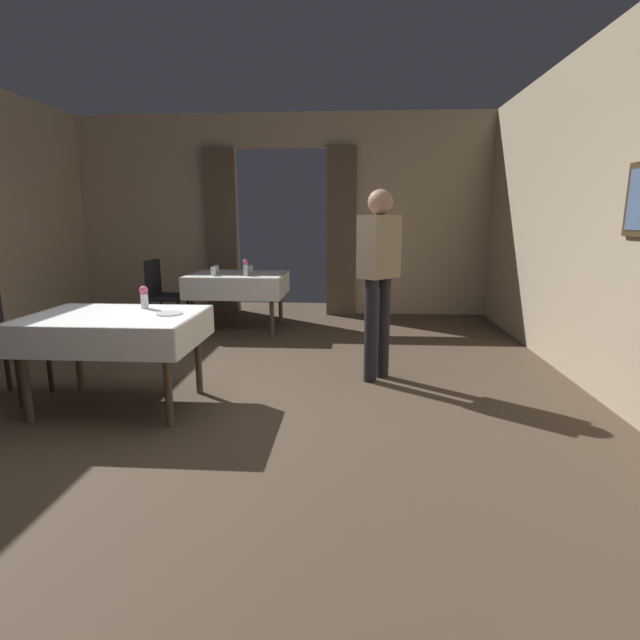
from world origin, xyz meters
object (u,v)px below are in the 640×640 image
(dining_table_far, at_px, (238,281))
(chair_far_left, at_px, (162,291))
(glass_far_d, at_px, (213,271))
(person_waiter_by_doorway, at_px, (379,269))
(glass_far_c, at_px, (216,268))
(glass_far_b, at_px, (250,268))
(plate_mid_b, at_px, (169,313))
(flower_vase_mid, at_px, (144,296))
(flower_vase_far, at_px, (246,267))
(dining_table_mid, at_px, (115,326))

(dining_table_far, bearing_deg, chair_far_left, -175.85)
(glass_far_d, xyz_separation_m, person_waiter_by_doorway, (2.01, -1.73, 0.22))
(dining_table_far, height_order, glass_far_c, glass_far_c)
(chair_far_left, xyz_separation_m, glass_far_c, (0.67, 0.26, 0.28))
(dining_table_far, xyz_separation_m, glass_far_b, (0.11, 0.25, 0.14))
(glass_far_d, bearing_deg, plate_mid_b, -81.50)
(glass_far_b, xyz_separation_m, glass_far_d, (-0.37, -0.51, 0.01))
(glass_far_b, distance_m, person_waiter_by_doorway, 2.79)
(flower_vase_mid, distance_m, flower_vase_far, 2.35)
(flower_vase_far, height_order, glass_far_b, flower_vase_far)
(flower_vase_mid, bearing_deg, dining_table_far, 86.23)
(dining_table_far, bearing_deg, flower_vase_mid, -93.77)
(dining_table_mid, height_order, flower_vase_mid, flower_vase_mid)
(plate_mid_b, bearing_deg, dining_table_far, 92.56)
(dining_table_mid, bearing_deg, person_waiter_by_doorway, 21.82)
(flower_vase_mid, bearing_deg, glass_far_d, 92.12)
(plate_mid_b, relative_size, glass_far_d, 1.78)
(dining_table_far, bearing_deg, plate_mid_b, -87.44)
(dining_table_far, relative_size, glass_far_b, 14.11)
(glass_far_d, distance_m, person_waiter_by_doorway, 2.66)
(chair_far_left, height_order, flower_vase_far, flower_vase_far)
(glass_far_b, bearing_deg, person_waiter_by_doorway, -53.71)
(flower_vase_mid, height_order, glass_far_c, flower_vase_mid)
(dining_table_mid, height_order, dining_table_far, same)
(dining_table_far, xyz_separation_m, person_waiter_by_doorway, (1.76, -1.99, 0.37))
(dining_table_mid, xyz_separation_m, plate_mid_b, (0.42, 0.04, 0.10))
(glass_far_c, bearing_deg, flower_vase_mid, -86.33)
(dining_table_mid, height_order, glass_far_c, glass_far_c)
(dining_table_mid, bearing_deg, glass_far_b, 82.34)
(glass_far_b, xyz_separation_m, glass_far_c, (-0.46, -0.07, 0.00))
(dining_table_far, distance_m, glass_far_b, 0.31)
(glass_far_b, relative_size, person_waiter_by_doorway, 0.05)
(flower_vase_far, bearing_deg, flower_vase_mid, -98.00)
(glass_far_d, bearing_deg, dining_table_far, 45.81)
(plate_mid_b, distance_m, glass_far_d, 2.55)
(flower_vase_mid, relative_size, person_waiter_by_doorway, 0.11)
(dining_table_far, distance_m, glass_far_d, 0.39)
(flower_vase_mid, height_order, glass_far_b, flower_vase_mid)
(dining_table_mid, xyz_separation_m, dining_table_far, (0.30, 2.82, -0.01))
(dining_table_far, relative_size, glass_far_c, 13.36)
(person_waiter_by_doorway, bearing_deg, flower_vase_far, 132.13)
(flower_vase_mid, distance_m, person_waiter_by_doorway, 2.01)
(dining_table_far, height_order, flower_vase_mid, flower_vase_mid)
(flower_vase_mid, distance_m, glass_far_d, 2.29)
(plate_mid_b, bearing_deg, chair_far_left, 112.79)
(chair_far_left, distance_m, plate_mid_b, 2.95)
(flower_vase_far, distance_m, glass_far_d, 0.42)
(glass_far_c, bearing_deg, plate_mid_b, -81.04)
(plate_mid_b, height_order, flower_vase_far, flower_vase_far)
(plate_mid_b, distance_m, glass_far_c, 3.00)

